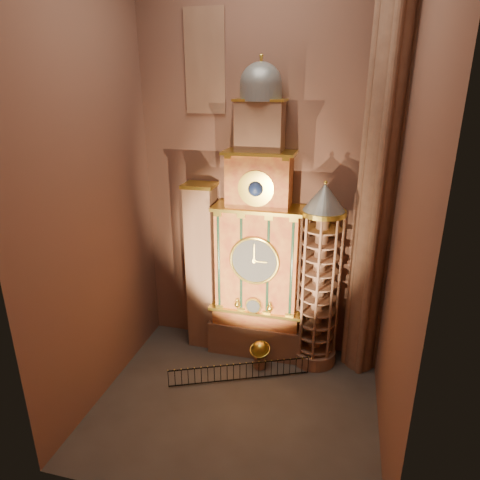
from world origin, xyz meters
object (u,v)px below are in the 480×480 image
(astronomical_clock, at_px, (258,248))
(celestial_globe, at_px, (260,352))
(stair_turret, at_px, (319,279))
(portrait_tower, at_px, (202,267))
(iron_railing, at_px, (240,372))

(astronomical_clock, relative_size, celestial_globe, 9.82)
(stair_turret, height_order, celestial_globe, stair_turret)
(portrait_tower, height_order, celestial_globe, portrait_tower)
(astronomical_clock, bearing_deg, stair_turret, -4.30)
(celestial_globe, xyz_separation_m, iron_railing, (-0.81, -1.42, -0.46))
(astronomical_clock, bearing_deg, portrait_tower, 179.71)
(portrait_tower, xyz_separation_m, iron_railing, (3.14, -3.18, -4.59))
(astronomical_clock, distance_m, portrait_tower, 3.73)
(stair_turret, distance_m, celestial_globe, 5.38)
(astronomical_clock, xyz_separation_m, celestial_globe, (0.55, -1.75, -5.66))
(astronomical_clock, xyz_separation_m, iron_railing, (-0.26, -3.17, -6.12))
(portrait_tower, relative_size, celestial_globe, 6.00)
(astronomical_clock, bearing_deg, celestial_globe, -72.52)
(astronomical_clock, xyz_separation_m, portrait_tower, (-3.40, 0.02, -1.53))
(astronomical_clock, height_order, iron_railing, astronomical_clock)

